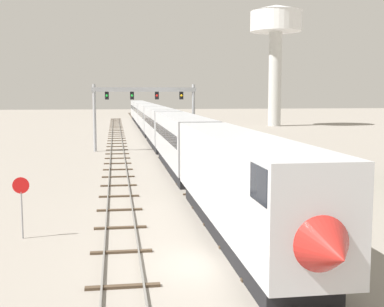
{
  "coord_description": "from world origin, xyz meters",
  "views": [
    {
      "loc": [
        -3.66,
        -19.44,
        6.71
      ],
      "look_at": [
        1.0,
        12.0,
        3.0
      ],
      "focal_mm": 48.52,
      "sensor_mm": 36.0,
      "label": 1
    }
  ],
  "objects_px": {
    "passenger_train": "(154,121)",
    "signal_gantry": "(145,102)",
    "water_tower": "(276,30)",
    "stop_sign": "(21,199)"
  },
  "relations": [
    {
      "from": "water_tower",
      "to": "signal_gantry",
      "type": "bearing_deg",
      "value": -124.39
    },
    {
      "from": "water_tower",
      "to": "stop_sign",
      "type": "distance_m",
      "value": 88.41
    },
    {
      "from": "signal_gantry",
      "to": "water_tower",
      "type": "height_order",
      "value": "water_tower"
    },
    {
      "from": "signal_gantry",
      "to": "stop_sign",
      "type": "distance_m",
      "value": 37.26
    },
    {
      "from": "signal_gantry",
      "to": "water_tower",
      "type": "bearing_deg",
      "value": 55.61
    },
    {
      "from": "passenger_train",
      "to": "stop_sign",
      "type": "relative_size",
      "value": 43.78
    },
    {
      "from": "passenger_train",
      "to": "stop_sign",
      "type": "height_order",
      "value": "passenger_train"
    },
    {
      "from": "passenger_train",
      "to": "signal_gantry",
      "type": "bearing_deg",
      "value": -98.19
    },
    {
      "from": "stop_sign",
      "to": "water_tower",
      "type": "bearing_deg",
      "value": 64.96
    },
    {
      "from": "water_tower",
      "to": "stop_sign",
      "type": "bearing_deg",
      "value": -115.04
    }
  ]
}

